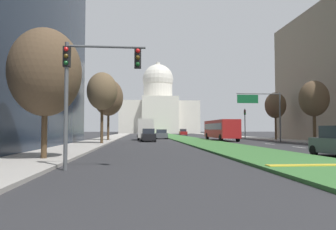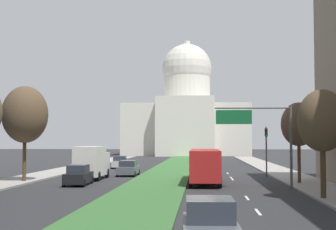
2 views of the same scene
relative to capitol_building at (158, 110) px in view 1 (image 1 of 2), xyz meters
The scene contains 21 objects.
ground_plane 63.41m from the capitol_building, 90.00° to the right, with size 279.14×279.14×0.00m, color #2B2B2D.
grass_median 69.67m from the capitol_building, 90.00° to the right, with size 5.31×114.19×0.14m, color #386B33.
median_curb_nose 117.96m from the capitol_building, 90.00° to the right, with size 4.78×0.50×0.04m, color gold.
lane_dashes_right 91.76m from the capitol_building, 85.69° to the right, with size 0.16×43.56×0.01m.
sidewalk_left 77.08m from the capitol_building, 99.85° to the right, with size 4.00×114.19×0.15m, color #9E9991.
sidewalk_right 77.08m from the capitol_building, 80.15° to the right, with size 4.00×114.19×0.15m, color #9E9991.
capitol_building is the anchor object (origin of this frame).
traffic_light_near_left 117.66m from the capitol_building, 94.75° to the right, with size 3.34×0.35×5.20m.
traffic_light_far_right 78.88m from the capitol_building, 82.27° to the right, with size 0.28×0.35×5.20m.
overhead_guide_sign 91.50m from the capitol_building, 84.64° to the right, with size 5.94×0.20×6.50m.
street_tree_left_near 114.12m from the capitol_building, 96.32° to the right, with size 3.70×3.70×6.96m.
street_tree_left_mid 96.95m from the capitol_building, 96.93° to the right, with size 3.27×3.27×7.83m.
street_tree_right_mid 98.32m from the capitol_building, 83.23° to the right, with size 3.19×3.19×7.05m.
street_tree_left_far 87.03m from the capitol_building, 97.96° to the right, with size 4.12×4.12×8.70m.
street_tree_right_far 87.28m from the capitol_building, 81.90° to the right, with size 3.04×3.04×7.08m.
sedan_midblock 89.09m from the capitol_building, 94.21° to the right, with size 1.97×4.47×1.73m.
sedan_distant 77.71m from the capitol_building, 92.94° to the right, with size 1.99×4.54×1.63m.
sedan_far_horizon 64.39m from the capitol_building, 96.45° to the right, with size 2.19×4.41×1.66m.
sedan_very_far 48.81m from the capitol_building, 85.29° to the right, with size 2.09×4.52×1.73m.
box_truck_delivery 82.98m from the capitol_building, 94.69° to the right, with size 2.40×6.40×3.20m.
city_bus 86.25m from the capitol_building, 87.22° to the right, with size 2.62×11.00×2.95m.
Camera 1 is at (-7.59, -3.72, 1.65)m, focal length 32.88 mm.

